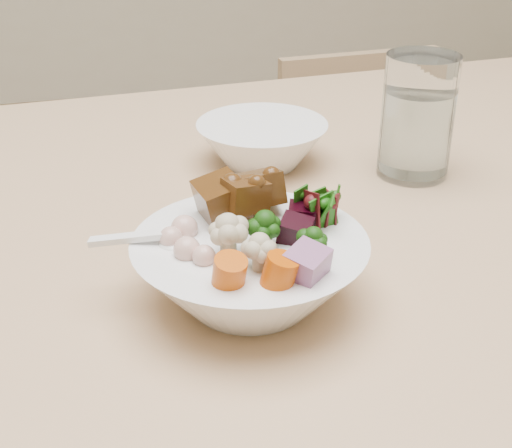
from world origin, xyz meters
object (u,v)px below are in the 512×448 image
side_bowl (262,144)px  dining_table (471,266)px  chair_far (370,220)px  water_glass (417,121)px  food_bowl (251,265)px

side_bowl → dining_table: bearing=-37.8°
dining_table → side_bowl: side_bowl is taller
chair_far → water_glass: water_glass is taller
dining_table → water_glass: size_ratio=12.83×
chair_far → food_bowl: bearing=-123.5°
food_bowl → water_glass: bearing=39.0°
chair_far → side_bowl: size_ratio=5.04×
dining_table → chair_far: (0.19, 0.65, -0.30)m
water_glass → side_bowl: (-0.16, 0.07, -0.04)m
food_bowl → side_bowl: size_ratio=1.25×
water_glass → side_bowl: water_glass is taller
chair_far → side_bowl: 0.75m
dining_table → chair_far: dining_table is taller
food_bowl → side_bowl: (0.09, 0.27, -0.01)m
water_glass → chair_far: bearing=68.2°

